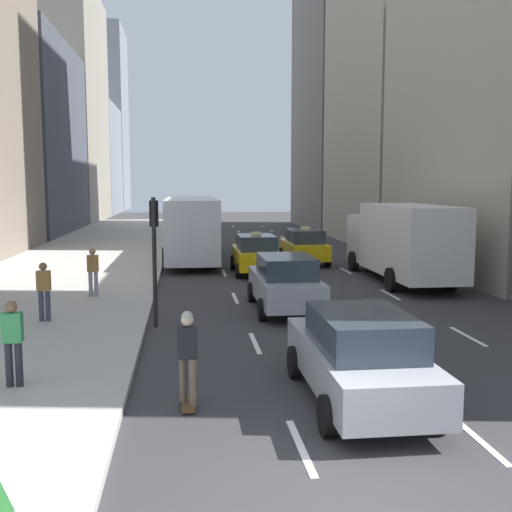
{
  "coord_description": "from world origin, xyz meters",
  "views": [
    {
      "loc": [
        -1.88,
        -6.5,
        3.95
      ],
      "look_at": [
        0.33,
        12.24,
        1.69
      ],
      "focal_mm": 42.0,
      "sensor_mm": 36.0,
      "label": 1
    }
  ],
  "objects_px": {
    "sedan_black_near": "(359,356)",
    "sedan_silver_behind": "(285,282)",
    "pedestrian_near_curb": "(13,339)",
    "skateboarder": "(188,354)",
    "city_bus": "(191,226)",
    "pedestrian_far_walking": "(93,270)",
    "taxi_second": "(256,254)",
    "pedestrian_mid_block": "(44,289)",
    "box_truck": "(402,240)",
    "taxi_lead": "(304,246)",
    "traffic_light_pole": "(154,241)"
  },
  "relations": [
    {
      "from": "skateboarder",
      "to": "taxi_second",
      "type": "bearing_deg",
      "value": 79.06
    },
    {
      "from": "pedestrian_far_walking",
      "to": "pedestrian_near_curb",
      "type": "bearing_deg",
      "value": -90.61
    },
    {
      "from": "taxi_second",
      "to": "city_bus",
      "type": "bearing_deg",
      "value": 117.43
    },
    {
      "from": "sedan_silver_behind",
      "to": "box_truck",
      "type": "xyz_separation_m",
      "value": [
        5.6,
        4.94,
        0.82
      ]
    },
    {
      "from": "taxi_lead",
      "to": "skateboarder",
      "type": "distance_m",
      "value": 19.83
    },
    {
      "from": "sedan_black_near",
      "to": "city_bus",
      "type": "distance_m",
      "value": 21.69
    },
    {
      "from": "city_bus",
      "to": "pedestrian_mid_block",
      "type": "bearing_deg",
      "value": -105.98
    },
    {
      "from": "pedestrian_mid_block",
      "to": "city_bus",
      "type": "bearing_deg",
      "value": 74.02
    },
    {
      "from": "taxi_second",
      "to": "city_bus",
      "type": "distance_m",
      "value": 6.17
    },
    {
      "from": "skateboarder",
      "to": "sedan_silver_behind",
      "type": "bearing_deg",
      "value": 68.88
    },
    {
      "from": "sedan_silver_behind",
      "to": "sedan_black_near",
      "type": "bearing_deg",
      "value": -90.0
    },
    {
      "from": "taxi_second",
      "to": "skateboarder",
      "type": "relative_size",
      "value": 2.52
    },
    {
      "from": "sedan_black_near",
      "to": "box_truck",
      "type": "bearing_deg",
      "value": 66.77
    },
    {
      "from": "taxi_second",
      "to": "skateboarder",
      "type": "distance_m",
      "value": 16.23
    },
    {
      "from": "skateboarder",
      "to": "pedestrian_mid_block",
      "type": "bearing_deg",
      "value": 120.74
    },
    {
      "from": "skateboarder",
      "to": "pedestrian_near_curb",
      "type": "xyz_separation_m",
      "value": [
        -3.25,
        1.06,
        0.1
      ]
    },
    {
      "from": "sedan_silver_behind",
      "to": "pedestrian_near_curb",
      "type": "xyz_separation_m",
      "value": [
        -6.33,
        -6.92,
        0.18
      ]
    },
    {
      "from": "city_bus",
      "to": "skateboarder",
      "type": "xyz_separation_m",
      "value": [
        -0.27,
        -21.35,
        -0.82
      ]
    },
    {
      "from": "taxi_lead",
      "to": "pedestrian_far_walking",
      "type": "relative_size",
      "value": 2.67
    },
    {
      "from": "sedan_silver_behind",
      "to": "skateboarder",
      "type": "bearing_deg",
      "value": -111.12
    },
    {
      "from": "taxi_second",
      "to": "sedan_black_near",
      "type": "height_order",
      "value": "taxi_second"
    },
    {
      "from": "city_bus",
      "to": "sedan_silver_behind",
      "type": "bearing_deg",
      "value": -78.13
    },
    {
      "from": "city_bus",
      "to": "pedestrian_near_curb",
      "type": "relative_size",
      "value": 7.04
    },
    {
      "from": "traffic_light_pole",
      "to": "pedestrian_far_walking",
      "type": "bearing_deg",
      "value": 119.79
    },
    {
      "from": "taxi_lead",
      "to": "taxi_second",
      "type": "distance_m",
      "value": 4.11
    },
    {
      "from": "sedan_silver_behind",
      "to": "city_bus",
      "type": "distance_m",
      "value": 13.7
    },
    {
      "from": "taxi_lead",
      "to": "box_truck",
      "type": "distance_m",
      "value": 6.7
    },
    {
      "from": "box_truck",
      "to": "pedestrian_far_walking",
      "type": "relative_size",
      "value": 5.09
    },
    {
      "from": "sedan_black_near",
      "to": "sedan_silver_behind",
      "type": "relative_size",
      "value": 1.0
    },
    {
      "from": "sedan_silver_behind",
      "to": "city_bus",
      "type": "relative_size",
      "value": 0.4
    },
    {
      "from": "city_bus",
      "to": "box_truck",
      "type": "xyz_separation_m",
      "value": [
        8.41,
        -8.44,
        -0.08
      ]
    },
    {
      "from": "sedan_silver_behind",
      "to": "box_truck",
      "type": "relative_size",
      "value": 0.55
    },
    {
      "from": "city_bus",
      "to": "traffic_light_pole",
      "type": "relative_size",
      "value": 3.22
    },
    {
      "from": "city_bus",
      "to": "pedestrian_far_walking",
      "type": "bearing_deg",
      "value": -107.19
    },
    {
      "from": "taxi_lead",
      "to": "city_bus",
      "type": "bearing_deg",
      "value": 156.74
    },
    {
      "from": "box_truck",
      "to": "skateboarder",
      "type": "distance_m",
      "value": 15.58
    },
    {
      "from": "pedestrian_far_walking",
      "to": "taxi_second",
      "type": "bearing_deg",
      "value": 42.19
    },
    {
      "from": "taxi_lead",
      "to": "pedestrian_far_walking",
      "type": "distance_m",
      "value": 12.52
    },
    {
      "from": "city_bus",
      "to": "pedestrian_near_curb",
      "type": "height_order",
      "value": "city_bus"
    },
    {
      "from": "pedestrian_near_curb",
      "to": "skateboarder",
      "type": "bearing_deg",
      "value": -18.01
    },
    {
      "from": "city_bus",
      "to": "traffic_light_pole",
      "type": "height_order",
      "value": "traffic_light_pole"
    },
    {
      "from": "skateboarder",
      "to": "pedestrian_far_walking",
      "type": "bearing_deg",
      "value": 107.07
    },
    {
      "from": "taxi_lead",
      "to": "skateboarder",
      "type": "relative_size",
      "value": 2.52
    },
    {
      "from": "pedestrian_mid_block",
      "to": "pedestrian_far_walking",
      "type": "distance_m",
      "value": 3.73
    },
    {
      "from": "skateboarder",
      "to": "pedestrian_far_walking",
      "type": "height_order",
      "value": "pedestrian_far_walking"
    },
    {
      "from": "city_bus",
      "to": "box_truck",
      "type": "relative_size",
      "value": 1.38
    },
    {
      "from": "box_truck",
      "to": "city_bus",
      "type": "bearing_deg",
      "value": 134.91
    },
    {
      "from": "sedan_black_near",
      "to": "box_truck",
      "type": "relative_size",
      "value": 0.55
    },
    {
      "from": "city_bus",
      "to": "pedestrian_far_walking",
      "type": "relative_size",
      "value": 7.04
    },
    {
      "from": "taxi_second",
      "to": "sedan_black_near",
      "type": "xyz_separation_m",
      "value": [
        -0.0,
        -16.07,
        -0.01
      ]
    }
  ]
}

